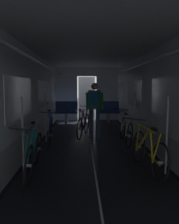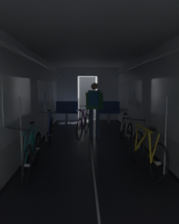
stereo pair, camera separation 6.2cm
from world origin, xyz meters
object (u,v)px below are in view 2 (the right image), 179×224
Objects in this scene: bench_seat_far_right at (109,110)px; bicycle_white at (125,130)px; bench_seat_far_left at (67,110)px; bicycle_purple_in_aisle at (83,124)px; bicycle_teal at (32,153)px; bicycle_blue at (51,130)px; bicycle_yellow at (147,152)px; person_cyclist_aisle at (94,105)px.

bench_seat_far_right and bicycle_white have the same top height.
bicycle_purple_in_aisle is (0.71, -2.74, -0.18)m from bench_seat_far_left.
bench_seat_far_right is 3.72m from bicycle_white.
bench_seat_far_right is (1.80, 0.00, 0.00)m from bench_seat_far_left.
bench_seat_far_right is 0.58× the size of bicycle_teal.
bicycle_purple_in_aisle is at bearing 139.79° from bicycle_white.
bicycle_white is 1.00× the size of bicycle_blue.
bicycle_white is (0.07, -3.72, -0.19)m from bench_seat_far_right.
bicycle_teal reaches higher than bicycle_purple_in_aisle.
bicycle_blue is at bearing -136.74° from bicycle_purple_in_aisle.
bicycle_purple_in_aisle is at bearing -75.50° from bench_seat_far_left.
person_cyclist_aisle is at bearing 106.45° from bicycle_yellow.
bicycle_white is 1.00× the size of person_cyclist_aisle.
bicycle_yellow is at bearing -72.19° from bench_seat_far_left.
bicycle_teal is 3.21m from person_cyclist_aisle.
bicycle_blue is at bearing 176.61° from bicycle_white.
bicycle_yellow is 2.09m from bicycle_teal.
person_cyclist_aisle reaches higher than bicycle_blue.
bench_seat_far_right is 0.59× the size of bicycle_purple_in_aisle.
bicycle_white and bicycle_yellow have the same top height.
bicycle_blue is at bearing -93.22° from bench_seat_far_left.
bicycle_white is 1.00× the size of bicycle_yellow.
bicycle_yellow is (0.01, -2.13, 0.00)m from bicycle_white.
person_cyclist_aisle is at bearing 139.38° from bicycle_white.
bench_seat_far_right is 6.23m from bicycle_teal.
bicycle_blue is at bearing 89.90° from bicycle_teal.
bench_seat_far_left is 1.80m from bench_seat_far_right.
bicycle_teal reaches higher than bicycle_blue.
bicycle_teal is (-0.21, -5.90, -0.19)m from bench_seat_far_left.
bench_seat_far_left is 1.00× the size of bench_seat_far_right.
bicycle_teal is at bearing -133.57° from bicycle_white.
bench_seat_far_right is 5.85m from bicycle_yellow.
bicycle_yellow is (1.88, -5.85, -0.19)m from bench_seat_far_left.
person_cyclist_aisle is 1.01× the size of bicycle_purple_in_aisle.
bench_seat_far_left is at bearing 109.08° from person_cyclist_aisle.
bicycle_purple_in_aisle is (-1.17, 3.11, 0.00)m from bicycle_yellow.
person_cyclist_aisle is (-0.83, 0.71, 0.63)m from bicycle_white.
bench_seat_far_right and bicycle_teal have the same top height.
bicycle_teal is at bearing -178.67° from bicycle_yellow.
bench_seat_far_left is 0.58× the size of bicycle_yellow.
bicycle_blue is 1.00× the size of bicycle_yellow.
bicycle_white is 1.26m from person_cyclist_aisle.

